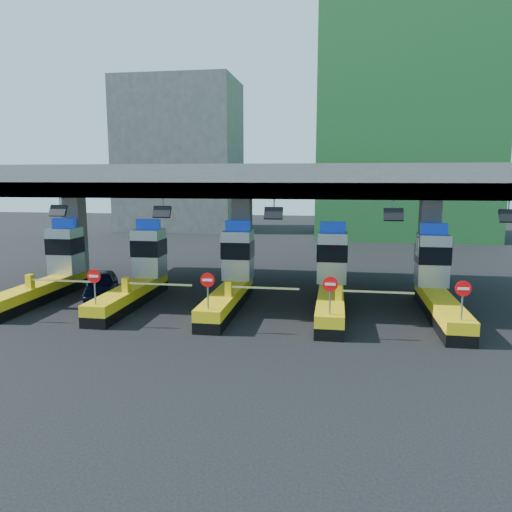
# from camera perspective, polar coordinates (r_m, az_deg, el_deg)

# --- Properties ---
(ground) EXTENTS (120.00, 120.00, 0.00)m
(ground) POSITION_cam_1_polar(r_m,az_deg,el_deg) (25.51, -2.83, -5.60)
(ground) COLOR black
(ground) RESTS_ON ground
(toll_canopy) EXTENTS (28.00, 12.09, 7.00)m
(toll_canopy) POSITION_cam_1_polar(r_m,az_deg,el_deg) (27.50, -1.67, 8.39)
(toll_canopy) COLOR slate
(toll_canopy) RESTS_ON ground
(toll_lane_far_left) EXTENTS (4.43, 8.00, 4.16)m
(toll_lane_far_left) POSITION_cam_1_polar(r_m,az_deg,el_deg) (29.18, -22.32, -1.60)
(toll_lane_far_left) COLOR black
(toll_lane_far_left) RESTS_ON ground
(toll_lane_left) EXTENTS (4.43, 8.00, 4.16)m
(toll_lane_left) POSITION_cam_1_polar(r_m,az_deg,el_deg) (26.92, -13.20, -2.00)
(toll_lane_left) COLOR black
(toll_lane_left) RESTS_ON ground
(toll_lane_center) EXTENTS (4.43, 8.00, 4.16)m
(toll_lane_center) POSITION_cam_1_polar(r_m,az_deg,el_deg) (25.46, -2.72, -2.40)
(toll_lane_center) COLOR black
(toll_lane_center) RESTS_ON ground
(toll_lane_right) EXTENTS (4.43, 8.00, 4.16)m
(toll_lane_right) POSITION_cam_1_polar(r_m,az_deg,el_deg) (24.93, 8.61, -2.74)
(toll_lane_right) COLOR black
(toll_lane_right) RESTS_ON ground
(toll_lane_far_right) EXTENTS (4.43, 8.00, 4.16)m
(toll_lane_far_right) POSITION_cam_1_polar(r_m,az_deg,el_deg) (25.39, 19.98, -2.98)
(toll_lane_far_right) COLOR black
(toll_lane_far_right) RESTS_ON ground
(bg_building_scaffold) EXTENTS (18.00, 12.00, 28.00)m
(bg_building_scaffold) POSITION_cam_1_polar(r_m,az_deg,el_deg) (57.05, 16.67, 16.28)
(bg_building_scaffold) COLOR #1E5926
(bg_building_scaffold) RESTS_ON ground
(bg_building_concrete) EXTENTS (14.00, 10.00, 18.00)m
(bg_building_concrete) POSITION_cam_1_polar(r_m,az_deg,el_deg) (63.17, -8.65, 11.26)
(bg_building_concrete) COLOR #4C4C49
(bg_building_concrete) RESTS_ON ground
(van) EXTENTS (3.22, 4.58, 1.45)m
(van) POSITION_cam_1_polar(r_m,az_deg,el_deg) (28.13, -17.26, -3.11)
(van) COLOR black
(van) RESTS_ON ground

